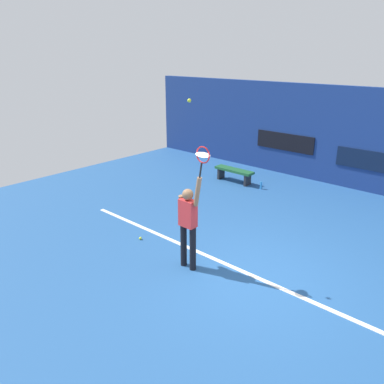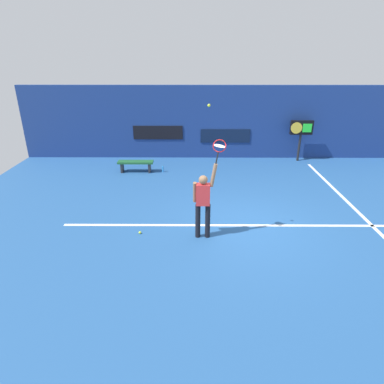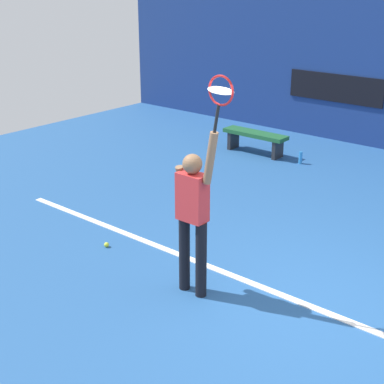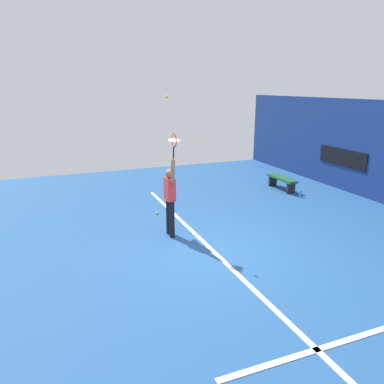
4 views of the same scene
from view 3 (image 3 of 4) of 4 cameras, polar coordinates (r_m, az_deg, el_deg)
ground_plane at (r=6.67m, az=10.93°, el=-11.20°), size 18.00×18.00×0.00m
sponsor_banner_portside at (r=13.03m, az=14.05°, el=9.99°), size 2.20×0.03×0.60m
court_baseline at (r=6.72m, az=11.22°, el=-10.91°), size 10.00×0.10×0.01m
tennis_player at (r=6.40m, az=0.09°, el=-2.04°), size 0.58×0.31×1.99m
tennis_racket at (r=5.77m, az=2.84°, el=9.71°), size 0.36×0.27×0.62m
court_bench at (r=11.90m, az=6.29°, el=5.42°), size 1.40×0.36×0.45m
water_bottle at (r=11.43m, az=10.72°, el=3.37°), size 0.07×0.07×0.24m
spare_ball at (r=7.95m, az=-8.49°, el=-5.20°), size 0.07×0.07×0.07m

